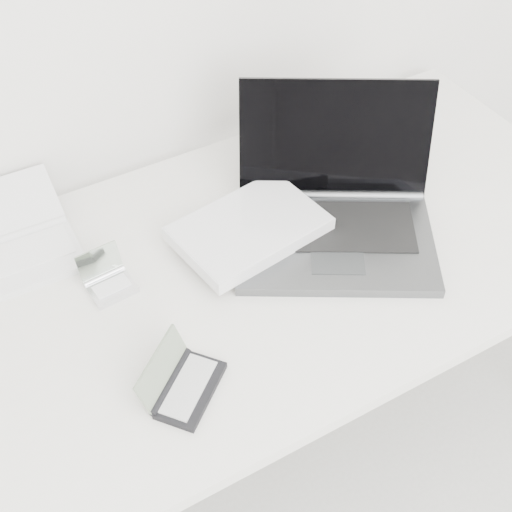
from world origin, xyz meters
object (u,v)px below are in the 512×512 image
netbook_open_white (19,245)px  desk (259,274)px  laptop_large (307,217)px  palmtop_charcoal (182,384)px

netbook_open_white → desk: bearing=-30.7°
laptop_large → palmtop_charcoal: bearing=-119.7°
netbook_open_white → palmtop_charcoal: (0.15, -0.48, -0.00)m
desk → netbook_open_white: 0.51m
laptop_large → palmtop_charcoal: laptop_large is taller
laptop_large → netbook_open_white: size_ratio=2.06×
laptop_large → netbook_open_white: 0.61m
desk → laptop_large: (0.13, 0.02, 0.09)m
palmtop_charcoal → desk: bearing=-1.7°
netbook_open_white → laptop_large: bearing=-22.8°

